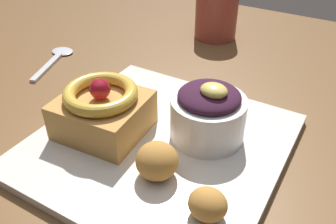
# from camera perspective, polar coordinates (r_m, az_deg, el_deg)

# --- Properties ---
(dining_table) EXTENTS (1.53, 0.91, 0.73)m
(dining_table) POSITION_cam_1_polar(r_m,az_deg,el_deg) (0.55, -0.29, -6.94)
(dining_table) COLOR brown
(dining_table) RESTS_ON ground_plane
(front_plate) EXTENTS (0.27, 0.27, 0.01)m
(front_plate) POSITION_cam_1_polar(r_m,az_deg,el_deg) (0.42, -1.37, -5.12)
(front_plate) COLOR silver
(front_plate) RESTS_ON dining_table
(cake_slice) EXTENTS (0.10, 0.10, 0.07)m
(cake_slice) POSITION_cam_1_polar(r_m,az_deg,el_deg) (0.42, -10.34, 0.32)
(cake_slice) COLOR #C68E47
(cake_slice) RESTS_ON front_plate
(berry_ramekin) EXTENTS (0.09, 0.09, 0.07)m
(berry_ramekin) POSITION_cam_1_polar(r_m,az_deg,el_deg) (0.41, 6.38, -0.20)
(berry_ramekin) COLOR white
(berry_ramekin) RESTS_ON front_plate
(fritter_front) EXTENTS (0.04, 0.03, 0.03)m
(fritter_front) POSITION_cam_1_polar(r_m,az_deg,el_deg) (0.33, 6.32, -14.36)
(fritter_front) COLOR #BC7F38
(fritter_front) RESTS_ON front_plate
(fritter_middle) EXTENTS (0.04, 0.04, 0.04)m
(fritter_middle) POSITION_cam_1_polar(r_m,az_deg,el_deg) (0.36, -1.75, -7.75)
(fritter_middle) COLOR #BC7F38
(fritter_middle) RESTS_ON front_plate
(spoon) EXTENTS (0.06, 0.12, 0.00)m
(spoon) POSITION_cam_1_polar(r_m,az_deg,el_deg) (0.65, -17.43, 8.18)
(spoon) COLOR silver
(spoon) RESTS_ON dining_table
(coffee_mug) EXTENTS (0.08, 0.08, 0.09)m
(coffee_mug) POSITION_cam_1_polar(r_m,az_deg,el_deg) (0.70, 7.68, 15.19)
(coffee_mug) COLOR #993D33
(coffee_mug) RESTS_ON dining_table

